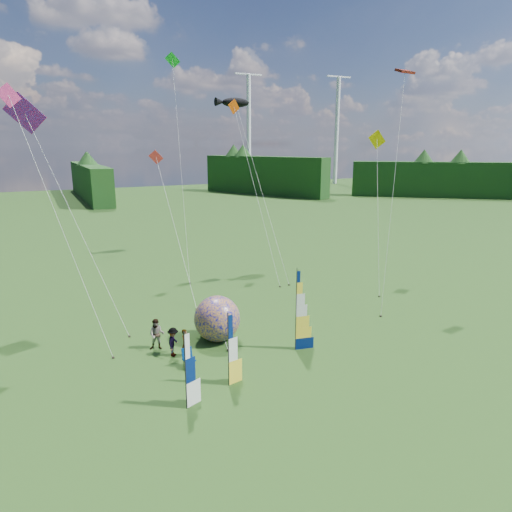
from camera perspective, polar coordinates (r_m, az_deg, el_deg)
name	(u,v)px	position (r m, az deg, el deg)	size (l,w,h in m)	color
ground	(308,375)	(24.28, 6.51, -14.53)	(220.00, 220.00, 0.00)	#3D7026
treeline_ring	(310,301)	(22.66, 6.78, -5.59)	(210.00, 210.00, 8.00)	#184017
turbine_left	(337,132)	(139.41, 10.05, 15.07)	(8.00, 1.20, 30.00)	silver
turbine_right	(249,131)	(132.67, -0.91, 15.35)	(8.00, 1.20, 30.00)	silver
feather_banner_main	(296,311)	(25.89, 5.03, -6.90)	(1.28, 0.10, 4.71)	#051954
side_banner_left	(228,351)	(22.40, -3.47, -11.79)	(1.01, 0.10, 3.65)	yellow
side_banner_far	(185,372)	(20.83, -8.81, -14.19)	(1.04, 0.10, 3.54)	white
bol_inflatable	(217,319)	(27.50, -4.88, -7.81)	(2.76, 2.76, 2.76)	#00067E
spectator_a	(186,343)	(25.92, -8.80, -10.70)	(0.59, 0.39, 1.61)	#66594C
spectator_b	(157,334)	(27.04, -12.30, -9.55)	(0.89, 0.44, 1.83)	#66594C
spectator_c	(173,342)	(26.13, -10.31, -10.52)	(1.07, 0.40, 1.65)	#66594C
spectator_d	(203,322)	(28.58, -6.67, -8.15)	(0.99, 0.41, 1.69)	#66594C
camp_chair	(189,359)	(24.80, -8.37, -12.57)	(0.62, 0.62, 1.07)	navy
kite_whale	(260,178)	(41.73, 0.54, 9.74)	(3.55, 14.69, 17.04)	black
kite_rainbow_delta	(73,204)	(31.09, -21.86, 6.10)	(8.76, 12.68, 15.69)	#EA0011
kite_parafoil	(394,179)	(33.99, 16.88, 9.21)	(8.03, 7.73, 18.20)	#A9190A
small_kite_red	(174,221)	(36.03, -10.17, 4.38)	(2.09, 11.69, 11.44)	red
small_kite_orange	(256,185)	(40.21, -0.04, 8.84)	(2.32, 11.47, 15.99)	#D74605
small_kite_yellow	(379,205)	(38.85, 15.07, 6.18)	(7.06, 9.12, 13.28)	#EEC300
small_kite_pink	(60,216)	(27.40, -23.33, 4.56)	(5.89, 8.10, 15.24)	#F7348B
small_kite_green	(180,158)	(42.29, -9.42, 11.93)	(4.55, 12.11, 20.46)	#0EC725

